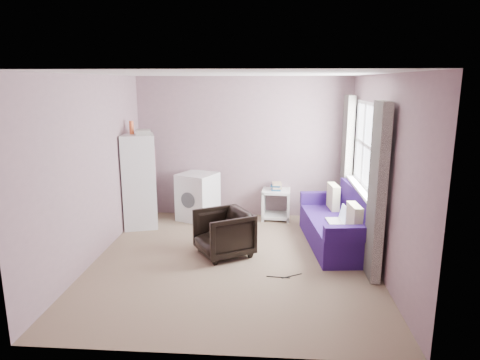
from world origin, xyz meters
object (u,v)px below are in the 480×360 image
object	(u,v)px
fridge	(139,181)
side_table	(276,202)
washing_machine	(198,196)
armchair	(224,231)
sofa	(342,226)

from	to	relation	value
fridge	side_table	size ratio (longest dim) A/B	2.69
fridge	washing_machine	world-z (taller)	fridge
washing_machine	side_table	xyz separation A→B (m)	(1.39, 0.13, -0.12)
armchair	washing_machine	world-z (taller)	washing_machine
fridge	sofa	distance (m)	3.36
washing_machine	sofa	size ratio (longest dim) A/B	0.43
armchair	fridge	size ratio (longest dim) A/B	0.40
armchair	sofa	size ratio (longest dim) A/B	0.36
washing_machine	side_table	size ratio (longest dim) A/B	1.26
armchair	sofa	world-z (taller)	sofa
armchair	fridge	xyz separation A→B (m)	(-1.54, 1.13, 0.44)
washing_machine	sofa	world-z (taller)	sofa
armchair	washing_machine	distance (m)	1.70
armchair	fridge	bearing A→B (deg)	-157.06
side_table	sofa	xyz separation A→B (m)	(0.97, -1.21, -0.01)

